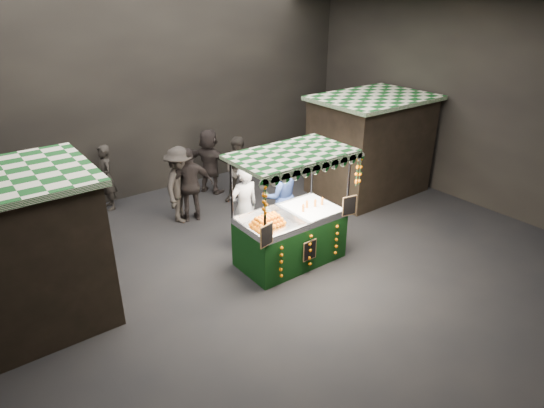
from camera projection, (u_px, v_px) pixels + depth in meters
ground at (270, 265)px, 9.39m from camera, size 12.00×12.00×0.00m
market_hall at (270, 97)px, 7.96m from camera, size 12.10×10.10×5.05m
neighbour_stall_left at (3, 258)px, 7.17m from camera, size 3.00×2.20×2.60m
neighbour_stall_right at (370, 145)px, 12.31m from camera, size 3.00×2.20×2.60m
juice_stall at (292, 230)px, 9.24m from camera, size 2.40×1.41×2.33m
vendor_grey at (244, 208)px, 9.71m from camera, size 0.68×0.45×1.84m
vendor_blue at (280, 196)px, 10.33m from camera, size 1.02×0.88×1.78m
shopper_0 at (10, 258)px, 8.08m from camera, size 0.70×0.58×1.65m
shopper_1 at (240, 170)px, 11.83m from camera, size 1.07×1.02×1.74m
shopper_2 at (191, 185)px, 10.88m from camera, size 1.13×0.73×1.79m
shopper_3 at (180, 185)px, 10.83m from camera, size 1.34×1.30×1.84m
shopper_4 at (76, 211)px, 9.88m from camera, size 0.78×0.52×1.57m
shopper_5 at (210, 161)px, 12.42m from camera, size 1.18×1.70×1.76m
shopper_6 at (106, 178)px, 11.49m from camera, size 0.40×0.61×1.65m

